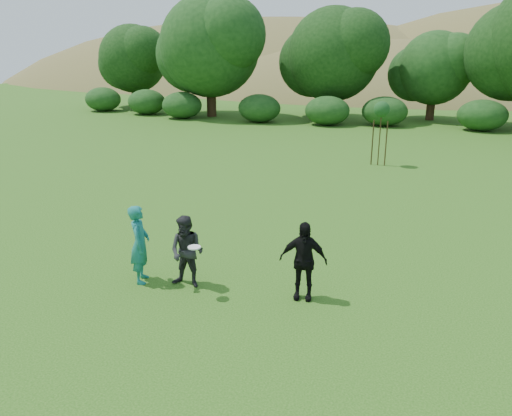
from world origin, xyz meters
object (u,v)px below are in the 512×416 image
Objects in this scene: player_teal at (140,244)px; sapling at (382,111)px; player_black at (303,261)px; player_grey at (187,252)px.

sapling is (3.28, 13.99, 1.53)m from player_teal.
player_teal is at bearing 178.52° from player_black.
sapling is (-0.33, 13.45, 1.57)m from player_black.
player_teal is 14.45m from sapling.
player_teal is 3.65m from player_black.
player_black is 13.54m from sapling.
player_teal is 1.10× the size of player_grey.
player_black is at bearing -105.92° from player_teal.
player_black reaches higher than player_grey.
player_teal is 0.63× the size of sapling.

